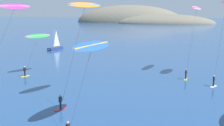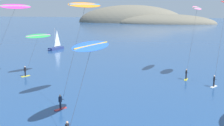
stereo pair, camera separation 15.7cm
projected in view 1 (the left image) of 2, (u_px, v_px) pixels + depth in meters
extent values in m
ellipsoid|color=#6B6656|center=(129.00, 22.00, 208.32)|extent=(79.21, 32.68, 25.49)
ellipsoid|color=#6B6656|center=(164.00, 24.00, 193.29)|extent=(68.85, 26.55, 13.03)
cube|color=navy|center=(55.00, 48.00, 74.71)|extent=(2.80, 5.00, 0.70)
cone|color=navy|center=(49.00, 50.00, 72.67)|extent=(1.29, 2.26, 0.67)
cylinder|color=#B2B2B7|center=(54.00, 38.00, 73.90)|extent=(0.12, 0.12, 5.00)
pyramid|color=white|center=(56.00, 38.00, 74.70)|extent=(0.63, 1.74, 4.25)
cylinder|color=#A5A5AD|center=(57.00, 46.00, 75.11)|extent=(0.63, 1.74, 0.08)
cube|color=silver|center=(213.00, 87.00, 40.04)|extent=(1.17, 1.47, 0.08)
cylinder|color=black|center=(214.00, 84.00, 39.95)|extent=(0.22, 0.22, 0.80)
cube|color=black|center=(214.00, 79.00, 39.81)|extent=(0.29, 0.38, 0.60)
sphere|color=beige|center=(214.00, 76.00, 39.73)|extent=(0.22, 0.22, 0.22)
cylinder|color=black|center=(214.00, 79.00, 40.14)|extent=(0.54, 0.20, 0.04)
cylinder|color=#333338|center=(220.00, 40.00, 41.49)|extent=(1.73, 5.38, 10.68)
sphere|color=tan|center=(68.00, 123.00, 23.69)|extent=(0.22, 0.22, 0.22)
ellipsoid|color=blue|center=(92.00, 46.00, 25.95)|extent=(3.18, 6.09, 0.83)
cylinder|color=gold|center=(92.00, 45.00, 25.94)|extent=(1.74, 5.41, 0.16)
cylinder|color=#333338|center=(82.00, 86.00, 25.03)|extent=(1.06, 3.52, 6.50)
cube|color=red|center=(61.00, 109.00, 31.20)|extent=(1.07, 1.51, 0.08)
cylinder|color=#192338|center=(61.00, 105.00, 31.12)|extent=(0.22, 0.22, 0.80)
cube|color=#192338|center=(60.00, 99.00, 30.98)|extent=(0.33, 0.39, 0.60)
sphere|color=tan|center=(60.00, 96.00, 30.90)|extent=(0.22, 0.22, 0.22)
cylinder|color=black|center=(63.00, 99.00, 31.27)|extent=(0.51, 0.28, 0.04)
ellipsoid|color=orange|center=(85.00, 5.00, 32.28)|extent=(3.44, 5.30, 0.78)
cylinder|color=#0F7FE5|center=(85.00, 4.00, 32.27)|extent=(2.33, 4.58, 0.16)
cylinder|color=#333338|center=(74.00, 52.00, 31.78)|extent=(1.74, 3.56, 10.28)
ellipsoid|color=#D62D9E|center=(15.00, 6.00, 43.31)|extent=(3.82, 5.30, 0.89)
cylinder|color=#28D160|center=(15.00, 6.00, 43.30)|extent=(2.68, 4.49, 0.16)
cylinder|color=#333338|center=(2.00, 41.00, 42.42)|extent=(2.64, 4.55, 10.14)
cube|color=yellow|center=(186.00, 79.00, 44.00)|extent=(0.68, 1.55, 0.08)
cylinder|color=black|center=(186.00, 77.00, 43.92)|extent=(0.22, 0.22, 0.80)
cube|color=black|center=(186.00, 72.00, 43.78)|extent=(0.28, 0.38, 0.60)
sphere|color=tan|center=(186.00, 70.00, 43.70)|extent=(0.22, 0.22, 0.22)
cylinder|color=black|center=(186.00, 73.00, 44.11)|extent=(0.54, 0.19, 0.04)
ellipsoid|color=pink|center=(197.00, 8.00, 46.55)|extent=(2.58, 5.73, 0.78)
cylinder|color=#14895B|center=(197.00, 8.00, 46.54)|extent=(1.60, 5.20, 0.16)
cylinder|color=#333338|center=(192.00, 40.00, 45.34)|extent=(1.40, 4.90, 9.88)
cube|color=yellow|center=(25.00, 76.00, 45.99)|extent=(1.17, 1.47, 0.08)
cylinder|color=black|center=(25.00, 74.00, 45.91)|extent=(0.22, 0.22, 0.80)
cube|color=black|center=(25.00, 69.00, 45.77)|extent=(0.35, 0.39, 0.60)
sphere|color=beige|center=(24.00, 67.00, 45.69)|extent=(0.22, 0.22, 0.22)
cylinder|color=black|center=(27.00, 70.00, 46.04)|extent=(0.49, 0.32, 0.04)
ellipsoid|color=green|center=(38.00, 36.00, 46.73)|extent=(3.62, 4.81, 0.75)
cylinder|color=#D660B7|center=(38.00, 36.00, 46.72)|extent=(2.54, 4.02, 0.16)
cylinder|color=#333338|center=(32.00, 53.00, 46.40)|extent=(1.31, 2.12, 5.30)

